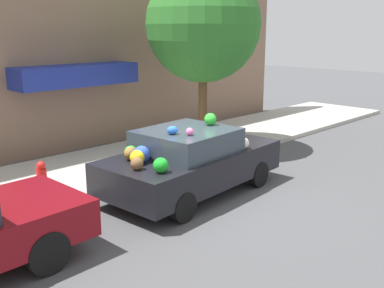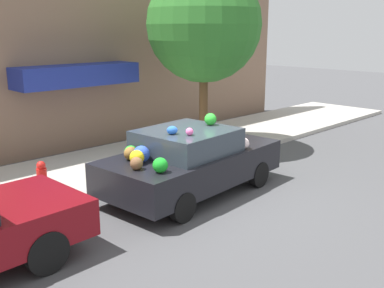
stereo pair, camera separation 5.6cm
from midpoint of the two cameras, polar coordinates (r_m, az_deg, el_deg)
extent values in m
plane|color=#4C4C4F|center=(9.56, -0.07, -6.21)|extent=(60.00, 60.00, 0.00)
cube|color=#B2ADA3|center=(11.51, -9.60, -2.47)|extent=(24.00, 3.20, 0.13)
cube|color=#846651|center=(12.94, -16.16, 13.17)|extent=(18.00, 0.30, 6.43)
cube|color=navy|center=(12.47, -14.54, 8.45)|extent=(3.42, 0.90, 0.55)
cylinder|color=brown|center=(12.62, 1.24, 4.80)|extent=(0.24, 0.24, 2.27)
sphere|color=#2D7228|center=(12.44, 1.29, 14.96)|extent=(3.11, 3.11, 3.11)
cylinder|color=red|center=(9.48, -18.65, -4.57)|extent=(0.20, 0.20, 0.55)
sphere|color=red|center=(9.38, -18.81, -2.63)|extent=(0.18, 0.18, 0.18)
cube|color=black|center=(9.38, -0.17, -2.73)|extent=(4.14, 2.15, 0.64)
cube|color=#333D47|center=(9.12, -0.83, 0.39)|extent=(1.92, 1.76, 0.47)
cylinder|color=black|center=(10.91, 0.70, -2.03)|extent=(0.58, 0.22, 0.56)
cylinder|color=black|center=(9.95, 8.27, -3.80)|extent=(0.58, 0.22, 0.56)
cylinder|color=black|center=(9.24, -9.29, -5.30)|extent=(0.58, 0.22, 0.56)
cylinder|color=black|center=(8.08, -1.36, -8.02)|extent=(0.58, 0.22, 0.56)
sphere|color=yellow|center=(10.66, 5.23, 1.59)|extent=(0.19, 0.19, 0.19)
sphere|color=green|center=(8.77, -7.94, -1.04)|extent=(0.30, 0.30, 0.26)
sphere|color=yellow|center=(8.37, -7.17, -1.71)|extent=(0.34, 0.34, 0.28)
sphere|color=#8D5B3A|center=(10.47, 2.90, 1.49)|extent=(0.29, 0.29, 0.22)
ellipsoid|color=blue|center=(8.64, -2.70, 1.76)|extent=(0.26, 0.25, 0.16)
sphere|color=green|center=(9.47, 2.18, 3.17)|extent=(0.26, 0.26, 0.25)
sphere|color=blue|center=(8.50, -6.60, -1.29)|extent=(0.45, 0.45, 0.32)
sphere|color=pink|center=(8.55, -0.48, 1.59)|extent=(0.20, 0.20, 0.15)
sphere|color=green|center=(7.86, -4.19, -2.71)|extent=(0.38, 0.38, 0.27)
sphere|color=brown|center=(8.07, -7.21, -2.48)|extent=(0.30, 0.30, 0.23)
sphere|color=#935B3A|center=(10.46, 5.82, 1.23)|extent=(0.21, 0.21, 0.15)
sphere|color=white|center=(9.49, 6.40, 0.11)|extent=(0.31, 0.31, 0.24)
ellipsoid|color=olive|center=(8.69, -7.97, -1.19)|extent=(0.37, 0.33, 0.26)
cylinder|color=black|center=(6.79, -18.08, -12.98)|extent=(0.65, 0.20, 0.64)
camera|label=1|loc=(0.03, -90.17, -0.04)|focal=42.00mm
camera|label=2|loc=(0.03, 89.83, 0.04)|focal=42.00mm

